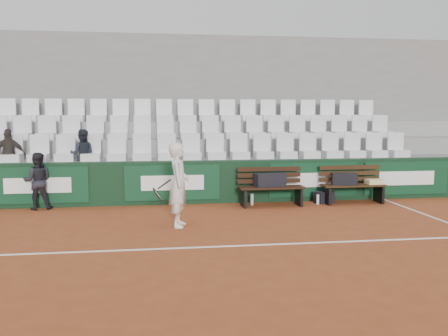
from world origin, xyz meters
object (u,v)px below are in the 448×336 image
at_px(sports_bag_right, 344,179).
at_px(ball_kid, 37,181).
at_px(bench_left, 271,196).
at_px(water_bottle_far, 318,199).
at_px(sports_bag_left, 270,180).
at_px(spectator_c, 82,136).
at_px(sports_bag_ground, 324,197).
at_px(water_bottle_near, 252,199).
at_px(bench_right, 353,194).
at_px(spectator_b, 8,136).
at_px(tennis_player, 179,185).

bearing_deg(sports_bag_right, ball_kid, 177.76).
relative_size(bench_left, water_bottle_far, 6.46).
height_order(sports_bag_left, spectator_c, spectator_c).
distance_m(bench_left, sports_bag_ground, 1.37).
bearing_deg(water_bottle_near, ball_kid, 177.97).
height_order(bench_left, water_bottle_near, bench_left).
bearing_deg(sports_bag_ground, sports_bag_left, -172.13).
distance_m(bench_left, bench_right, 2.00).
height_order(water_bottle_far, spectator_c, spectator_c).
bearing_deg(sports_bag_left, ball_kid, 176.70).
relative_size(bench_right, spectator_c, 1.25).
relative_size(sports_bag_left, sports_bag_right, 1.22).
xyz_separation_m(ball_kid, spectator_c, (0.87, 0.81, 0.97)).
relative_size(water_bottle_near, spectator_c, 0.22).
distance_m(sports_bag_left, water_bottle_far, 1.25).
distance_m(sports_bag_right, water_bottle_near, 2.24).
height_order(bench_left, water_bottle_far, bench_left).
xyz_separation_m(sports_bag_right, spectator_c, (-6.12, 1.08, 1.02)).
xyz_separation_m(water_bottle_far, spectator_c, (-5.47, 1.11, 1.48)).
bearing_deg(ball_kid, sports_bag_right, 173.76).
relative_size(sports_bag_ground, water_bottle_near, 1.70).
xyz_separation_m(bench_left, sports_bag_ground, (1.35, 0.24, -0.09)).
distance_m(sports_bag_left, sports_bag_ground, 1.46).
xyz_separation_m(bench_left, sports_bag_left, (-0.02, 0.05, 0.38)).
xyz_separation_m(sports_bag_right, sports_bag_ground, (-0.43, 0.16, -0.45)).
relative_size(bench_right, water_bottle_far, 6.46).
bearing_deg(bench_right, ball_kid, 177.74).
bearing_deg(sports_bag_right, water_bottle_near, 177.32).
relative_size(sports_bag_left, spectator_c, 0.58).
relative_size(water_bottle_far, ball_kid, 0.18).
xyz_separation_m(ball_kid, spectator_b, (-0.78, 0.81, 0.97)).
xyz_separation_m(sports_bag_right, tennis_player, (-4.00, -1.86, 0.21)).
height_order(sports_bag_ground, ball_kid, ball_kid).
bearing_deg(sports_bag_right, bench_left, -177.57).
relative_size(bench_left, water_bottle_near, 5.69).
height_order(bench_right, ball_kid, ball_kid).
bearing_deg(spectator_c, bench_left, 166.72).
bearing_deg(sports_bag_left, sports_bag_right, 0.85).
distance_m(sports_bag_ground, spectator_c, 5.95).
xyz_separation_m(sports_bag_right, ball_kid, (-6.99, 0.27, 0.05)).
xyz_separation_m(tennis_player, spectator_b, (-3.78, 2.94, 0.82)).
bearing_deg(tennis_player, bench_right, 23.66).
distance_m(bench_left, water_bottle_near, 0.46).
distance_m(bench_right, water_bottle_near, 2.42).
distance_m(sports_bag_right, spectator_b, 7.92).
xyz_separation_m(sports_bag_ground, spectator_c, (-5.69, 0.92, 1.46)).
relative_size(water_bottle_near, tennis_player, 0.17).
relative_size(sports_bag_ground, ball_kid, 0.35).
height_order(bench_right, sports_bag_ground, bench_right).
bearing_deg(water_bottle_far, bench_right, 1.35).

